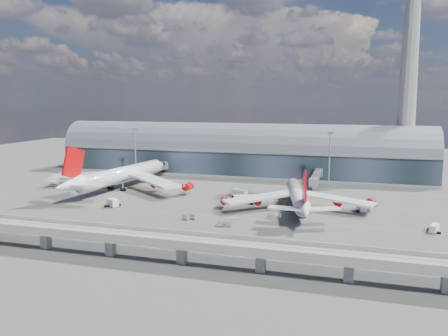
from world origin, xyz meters
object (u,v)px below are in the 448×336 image
(control_tower, at_px, (408,77))
(airliner_right, at_px, (298,197))
(floodlight_mast_right, at_px, (329,158))
(cargo_train_1, at_px, (255,244))
(service_truck_1, at_px, (113,203))
(cargo_train_2, at_px, (225,224))
(service_truck_5, at_px, (240,193))
(service_truck_3, at_px, (434,228))
(service_truck_2, at_px, (245,199))
(cargo_train_0, at_px, (190,217))
(floodlight_mast_left, at_px, (135,151))
(service_truck_4, at_px, (362,207))
(airliner_left, at_px, (119,175))

(control_tower, distance_m, airliner_right, 99.75)
(floodlight_mast_right, height_order, cargo_train_1, floodlight_mast_right)
(service_truck_1, height_order, cargo_train_2, service_truck_1)
(floodlight_mast_right, relative_size, service_truck_1, 4.42)
(service_truck_5, bearing_deg, service_truck_3, -93.08)
(cargo_train_1, bearing_deg, service_truck_1, 43.37)
(service_truck_2, relative_size, cargo_train_1, 0.90)
(service_truck_3, bearing_deg, airliner_right, -177.96)
(service_truck_5, bearing_deg, service_truck_2, -133.61)
(control_tower, distance_m, cargo_train_0, 135.89)
(floodlight_mast_right, height_order, service_truck_2, floodlight_mast_right)
(control_tower, xyz_separation_m, floodlight_mast_left, (-135.00, -28.00, -38.00))
(floodlight_mast_right, relative_size, service_truck_4, 4.36)
(airliner_right, distance_m, cargo_train_1, 45.30)
(floodlight_mast_left, distance_m, service_truck_4, 122.76)
(floodlight_mast_left, relative_size, service_truck_5, 3.60)
(cargo_train_1, bearing_deg, airliner_right, -28.77)
(service_truck_4, xyz_separation_m, service_truck_5, (-48.75, 10.51, 0.06))
(service_truck_3, bearing_deg, service_truck_5, 177.76)
(airliner_left, height_order, cargo_train_0, airliner_left)
(floodlight_mast_left, xyz_separation_m, service_truck_1, (23.03, -63.13, -12.07))
(service_truck_1, xyz_separation_m, service_truck_5, (42.29, 29.91, 0.09))
(service_truck_1, relative_size, service_truck_3, 1.06)
(service_truck_3, xyz_separation_m, cargo_train_1, (-50.08, -29.06, -0.35))
(airliner_left, distance_m, service_truck_1, 33.68)
(floodlight_mast_right, bearing_deg, airliner_right, -100.19)
(service_truck_4, bearing_deg, floodlight_mast_left, 142.55)
(floodlight_mast_left, bearing_deg, cargo_train_1, -47.65)
(floodlight_mast_left, relative_size, airliner_right, 0.43)
(service_truck_3, height_order, cargo_train_0, service_truck_3)
(service_truck_3, bearing_deg, cargo_train_2, -147.55)
(floodlight_mast_left, relative_size, service_truck_3, 4.69)
(airliner_left, xyz_separation_m, service_truck_3, (126.34, -31.06, -5.35))
(service_truck_5, xyz_separation_m, cargo_train_2, (6.13, -43.02, -0.80))
(floodlight_mast_left, xyz_separation_m, airliner_left, (8.70, -33.08, -7.02))
(service_truck_5, bearing_deg, floodlight_mast_right, -25.40)
(airliner_right, relative_size, cargo_train_1, 5.72)
(floodlight_mast_right, height_order, service_truck_5, floodlight_mast_right)
(cargo_train_1, bearing_deg, service_truck_4, -51.19)
(airliner_right, xyz_separation_m, service_truck_5, (-25.96, 15.31, -3.28))
(service_truck_2, bearing_deg, control_tower, -57.01)
(service_truck_5, bearing_deg, floodlight_mast_left, 83.88)
(control_tower, distance_m, service_truck_1, 152.81)
(service_truck_2, bearing_deg, service_truck_5, 10.78)
(control_tower, height_order, cargo_train_1, control_tower)
(airliner_left, bearing_deg, airliner_right, -2.90)
(floodlight_mast_left, bearing_deg, service_truck_5, -26.96)
(floodlight_mast_right, bearing_deg, cargo_train_2, -110.53)
(floodlight_mast_left, distance_m, service_truck_3, 150.01)
(airliner_left, height_order, service_truck_5, airliner_left)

